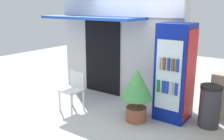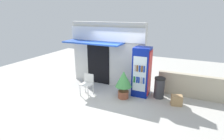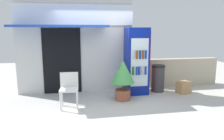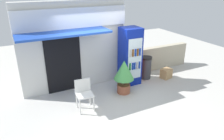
# 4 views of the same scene
# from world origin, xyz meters

# --- Properties ---
(ground) EXTENTS (16.00, 16.00, 0.00)m
(ground) POSITION_xyz_m (0.00, 0.00, 0.00)
(ground) COLOR beige
(storefront_building) EXTENTS (3.50, 1.19, 2.86)m
(storefront_building) POSITION_xyz_m (-0.68, 1.50, 1.49)
(storefront_building) COLOR silver
(storefront_building) RESTS_ON ground
(drink_cooler) EXTENTS (0.66, 0.67, 1.99)m
(drink_cooler) POSITION_xyz_m (1.13, 0.93, 0.99)
(drink_cooler) COLOR navy
(drink_cooler) RESTS_ON ground
(plastic_chair) EXTENTS (0.48, 0.45, 0.87)m
(plastic_chair) POSITION_xyz_m (-0.88, 0.07, 0.52)
(plastic_chair) COLOR silver
(plastic_chair) RESTS_ON ground
(potted_plant_near_shop) EXTENTS (0.65, 0.65, 1.11)m
(potted_plant_near_shop) POSITION_xyz_m (0.57, 0.38, 0.69)
(potted_plant_near_shop) COLOR #995138
(potted_plant_near_shop) RESTS_ON ground
(trash_bin) EXTENTS (0.42, 0.42, 0.84)m
(trash_bin) POSITION_xyz_m (1.85, 0.99, 0.42)
(trash_bin) COLOR #38383D
(trash_bin) RESTS_ON ground
(stone_boundary_wall) EXTENTS (2.49, 0.24, 0.94)m
(stone_boundary_wall) POSITION_xyz_m (2.97, 1.55, 0.47)
(stone_boundary_wall) COLOR #B7AD93
(stone_boundary_wall) RESTS_ON ground
(cardboard_box) EXTENTS (0.44, 0.38, 0.36)m
(cardboard_box) POSITION_xyz_m (2.56, 0.65, 0.18)
(cardboard_box) COLOR tan
(cardboard_box) RESTS_ON ground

